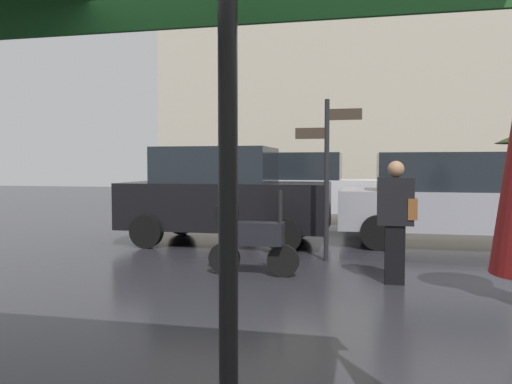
{
  "coord_description": "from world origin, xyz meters",
  "views": [
    {
      "loc": [
        0.25,
        -2.82,
        1.59
      ],
      "look_at": [
        -1.62,
        5.84,
        1.11
      ],
      "focal_mm": 34.82,
      "sensor_mm": 36.0,
      "label": 1
    }
  ],
  "objects": [
    {
      "name": "parked_car_right",
      "position": [
        1.85,
        7.5,
        0.93
      ],
      "size": [
        4.26,
        1.89,
        1.83
      ],
      "rotation": [
        0.0,
        0.0,
        -0.07
      ],
      "color": "gray",
      "rests_on": "ground"
    },
    {
      "name": "pedestrian_with_bag",
      "position": [
        0.69,
        3.99,
        0.93
      ],
      "size": [
        0.51,
        0.24,
        1.65
      ],
      "rotation": [
        0.0,
        0.0,
        5.53
      ],
      "color": "black",
      "rests_on": "ground"
    },
    {
      "name": "parked_scooter",
      "position": [
        -1.33,
        4.09,
        0.55
      ],
      "size": [
        1.33,
        0.32,
        1.23
      ],
      "rotation": [
        0.0,
        0.0,
        0.02
      ],
      "color": "black",
      "rests_on": "ground"
    },
    {
      "name": "parked_car_distant",
      "position": [
        -1.39,
        10.91,
        0.97
      ],
      "size": [
        4.34,
        1.84,
        1.92
      ],
      "rotation": [
        0.0,
        0.0,
        -0.13
      ],
      "color": "silver",
      "rests_on": "ground"
    },
    {
      "name": "street_signpost",
      "position": [
        -0.33,
        5.39,
        1.62
      ],
      "size": [
        1.08,
        0.08,
        2.66
      ],
      "color": "black",
      "rests_on": "ground"
    },
    {
      "name": "parked_car_left",
      "position": [
        -2.52,
        6.9,
        0.99
      ],
      "size": [
        4.1,
        2.08,
        1.94
      ],
      "rotation": [
        0.0,
        0.0,
        0.05
      ],
      "color": "black",
      "rests_on": "ground"
    }
  ]
}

